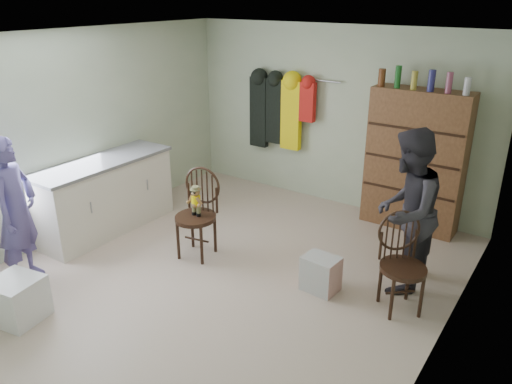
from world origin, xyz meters
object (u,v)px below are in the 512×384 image
Objects in this scene: chair_front at (198,208)px; dresser at (415,160)px; chair_far at (401,259)px; counter at (105,195)px.

dresser reaches higher than chair_front.
chair_front is 2.31m from chair_far.
counter is 0.90× the size of dresser.
counter is 1.89× the size of chair_far.
dresser is at bearing 39.68° from chair_front.
chair_front is at bearing -129.96° from dresser.
chair_front is 1.06× the size of chair_far.
chair_far is at bearing -74.64° from dresser.
counter is 1.78× the size of chair_front.
counter is at bearing 144.49° from chair_far.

